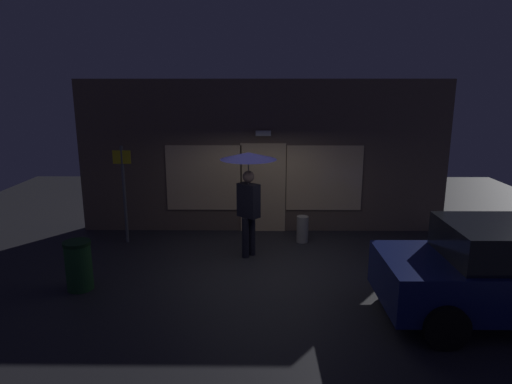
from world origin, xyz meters
TOP-DOWN VIEW (x-y plane):
  - ground_plane at (0.00, 0.00)m, footprint 18.00×18.00m
  - building_facade at (0.00, 2.34)m, footprint 8.95×0.48m
  - person_with_umbrella at (-0.31, 0.48)m, footprint 1.16×1.16m
  - street_sign_post at (-3.15, 1.32)m, footprint 0.40×0.07m
  - sidewalk_bollard at (0.91, 1.38)m, footprint 0.27×0.27m
  - trash_bin at (-3.28, -1.15)m, footprint 0.48×0.48m

SIDE VIEW (x-z plane):
  - ground_plane at x=0.00m, z-range 0.00..0.00m
  - sidewalk_bollard at x=0.91m, z-range 0.00..0.62m
  - trash_bin at x=-3.28m, z-range 0.00..0.90m
  - street_sign_post at x=-3.15m, z-range 0.16..2.40m
  - person_with_umbrella at x=-0.31m, z-range 0.59..2.82m
  - building_facade at x=0.00m, z-range -0.02..3.68m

